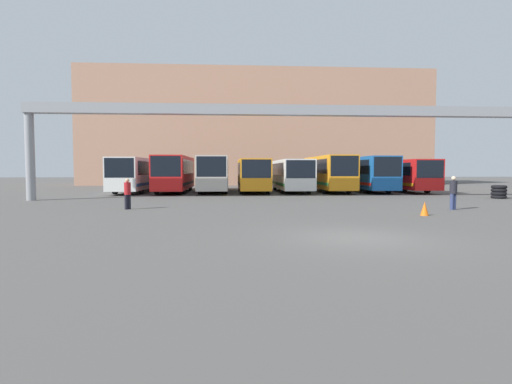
{
  "coord_description": "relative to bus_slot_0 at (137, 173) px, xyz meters",
  "views": [
    {
      "loc": [
        -3.93,
        -11.84,
        2.09
      ],
      "look_at": [
        -1.82,
        19.91,
        0.3
      ],
      "focal_mm": 28.0,
      "sensor_mm": 36.0,
      "label": 1
    }
  ],
  "objects": [
    {
      "name": "ground_plane",
      "position": [
        12.52,
        -25.84,
        -1.79
      ],
      "size": [
        200.0,
        200.0,
        0.0
      ],
      "primitive_type": "plane",
      "color": "#514F4C"
    },
    {
      "name": "building_backdrop",
      "position": [
        12.52,
        20.93,
        6.04
      ],
      "size": [
        47.78,
        12.0,
        15.65
      ],
      "color": "tan",
      "rests_on": "ground"
    },
    {
      "name": "overhead_gantry",
      "position": [
        12.52,
        -9.76,
        3.86
      ],
      "size": [
        35.32,
        0.8,
        6.58
      ],
      "color": "gray",
      "rests_on": "ground"
    },
    {
      "name": "bus_slot_0",
      "position": [
        0.0,
        0.0,
        0.0
      ],
      "size": [
        2.5,
        11.9,
        3.1
      ],
      "color": "silver",
      "rests_on": "ground"
    },
    {
      "name": "bus_slot_1",
      "position": [
        3.58,
        -0.69,
        0.09
      ],
      "size": [
        2.59,
        10.51,
        3.27
      ],
      "color": "red",
      "rests_on": "ground"
    },
    {
      "name": "bus_slot_2",
      "position": [
        7.16,
        0.09,
        0.08
      ],
      "size": [
        2.58,
        12.08,
        3.24
      ],
      "color": "beige",
      "rests_on": "ground"
    },
    {
      "name": "bus_slot_3",
      "position": [
        10.73,
        -0.73,
        -0.06
      ],
      "size": [
        2.59,
        10.44,
        3.0
      ],
      "color": "orange",
      "rests_on": "ground"
    },
    {
      "name": "bus_slot_4",
      "position": [
        14.31,
        -0.51,
        -0.08
      ],
      "size": [
        2.62,
        10.88,
        2.95
      ],
      "color": "silver",
      "rests_on": "ground"
    },
    {
      "name": "bus_slot_5",
      "position": [
        17.89,
        -0.46,
        0.12
      ],
      "size": [
        2.53,
        10.98,
        3.31
      ],
      "color": "orange",
      "rests_on": "ground"
    },
    {
      "name": "bus_slot_6",
      "position": [
        21.47,
        -0.27,
        0.08
      ],
      "size": [
        2.55,
        11.36,
        3.24
      ],
      "color": "#1959A5",
      "rests_on": "ground"
    },
    {
      "name": "bus_slot_7",
      "position": [
        25.05,
        -0.12,
        -0.07
      ],
      "size": [
        2.53,
        11.66,
        2.97
      ],
      "color": "red",
      "rests_on": "ground"
    },
    {
      "name": "pedestrian_near_left",
      "position": [
        20.22,
        -17.7,
        -0.86
      ],
      "size": [
        0.36,
        0.36,
        1.75
      ],
      "rotation": [
        0.0,
        0.0,
        0.34
      ],
      "color": "navy",
      "rests_on": "ground"
    },
    {
      "name": "pedestrian_mid_left",
      "position": [
        3.24,
        -16.38,
        -0.92
      ],
      "size": [
        0.34,
        0.34,
        1.63
      ],
      "rotation": [
        0.0,
        0.0,
        0.63
      ],
      "color": "black",
      "rests_on": "ground"
    },
    {
      "name": "traffic_cone",
      "position": [
        17.44,
        -20.19,
        -1.47
      ],
      "size": [
        0.37,
        0.37,
        0.64
      ],
      "color": "orange",
      "rests_on": "ground"
    },
    {
      "name": "tire_stack",
      "position": [
        28.07,
        -10.08,
        -1.31
      ],
      "size": [
        1.04,
        1.04,
        0.96
      ],
      "color": "black",
      "rests_on": "ground"
    }
  ]
}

